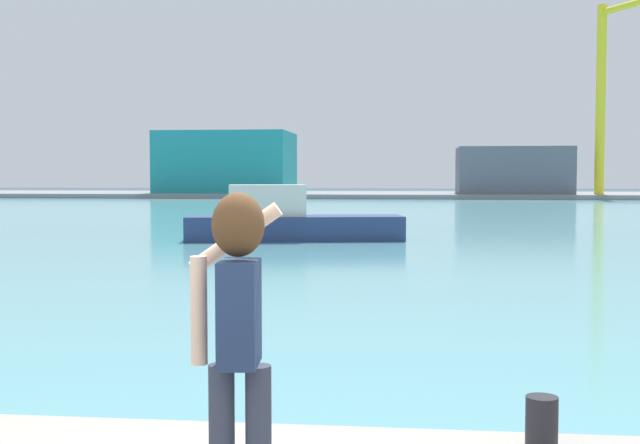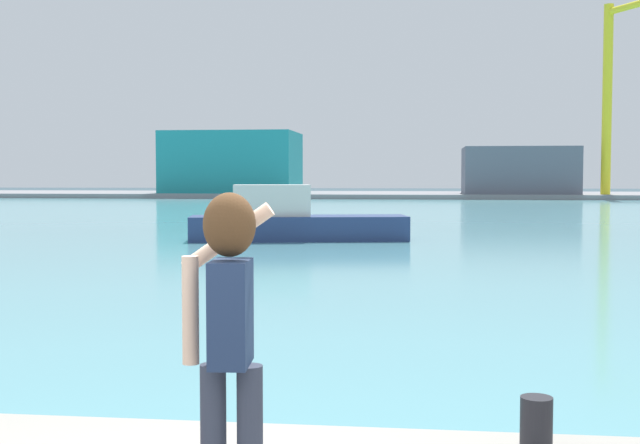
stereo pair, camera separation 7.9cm
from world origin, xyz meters
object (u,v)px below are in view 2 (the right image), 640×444
at_px(harbor_bollard, 536,426).
at_px(port_crane, 614,81).
at_px(warehouse_right, 519,171).
at_px(person_photographer, 229,319).
at_px(boat_moored, 292,221).
at_px(warehouse_left, 233,163).

relative_size(harbor_bollard, port_crane, 0.02).
height_order(warehouse_right, port_crane, port_crane).
height_order(person_photographer, harbor_bollard, person_photographer).
xyz_separation_m(boat_moored, port_crane, (24.94, 57.87, 11.56)).
bearing_deg(warehouse_left, port_crane, -7.53).
bearing_deg(boat_moored, port_crane, 55.99).
distance_m(harbor_bollard, warehouse_right, 87.13).
bearing_deg(harbor_bollard, warehouse_left, 104.23).
relative_size(harbor_bollard, warehouse_left, 0.03).
bearing_deg(person_photographer, boat_moored, 4.13).
xyz_separation_m(warehouse_left, warehouse_right, (32.68, -2.39, -0.98)).
bearing_deg(boat_moored, harbor_bollard, -88.33).
bearing_deg(warehouse_left, boat_moored, -75.04).
bearing_deg(warehouse_left, person_photographer, -77.02).
distance_m(harbor_bollard, port_crane, 86.34).
xyz_separation_m(harbor_bollard, warehouse_right, (10.14, 86.51, 2.22)).
height_order(boat_moored, warehouse_right, warehouse_right).
bearing_deg(port_crane, harbor_bollard, -103.07).
height_order(harbor_bollard, boat_moored, boat_moored).
bearing_deg(boat_moored, warehouse_right, 64.84).
height_order(harbor_bollard, warehouse_left, warehouse_left).
relative_size(boat_moored, warehouse_left, 0.56).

